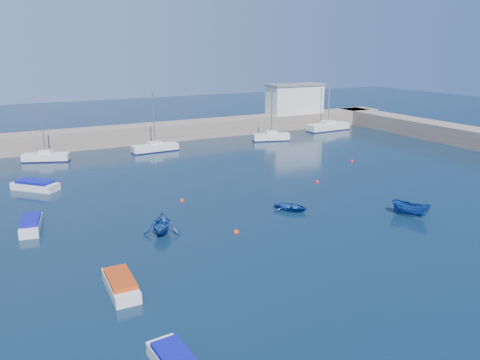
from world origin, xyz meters
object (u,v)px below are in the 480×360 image
dinghy_left (162,223)px  sailboat_7 (271,137)px  motorboat_0 (121,284)px  motorboat_1 (31,224)px  sailboat_5 (46,157)px  dinghy_center (291,207)px  motorboat_2 (35,185)px  dinghy_right (411,209)px  sailboat_8 (328,127)px  harbor_office (295,100)px  sailboat_6 (155,148)px

dinghy_left → sailboat_7: bearing=73.3°
motorboat_0 → motorboat_1: bearing=108.1°
motorboat_0 → dinghy_left: 9.12m
sailboat_5 → motorboat_1: (-3.70, -24.64, -0.10)m
sailboat_5 → dinghy_center: 35.08m
motorboat_1 → dinghy_left: 10.66m
motorboat_2 → sailboat_7: bearing=-26.8°
dinghy_center → dinghy_right: bearing=-71.1°
sailboat_8 → motorboat_1: (-50.36, -26.26, -0.22)m
harbor_office → motorboat_2: size_ratio=2.12×
sailboat_6 → motorboat_2: (-16.67, -11.97, -0.09)m
sailboat_7 → sailboat_5: bearing=104.0°
dinghy_right → dinghy_left: bearing=140.6°
harbor_office → motorboat_1: harbor_office is taller
harbor_office → sailboat_6: sailboat_6 is taller
motorboat_0 → dinghy_center: motorboat_0 is taller
harbor_office → motorboat_2: bearing=-156.6°
harbor_office → sailboat_5: sailboat_5 is taller
harbor_office → motorboat_1: bearing=-146.1°
sailboat_7 → dinghy_right: sailboat_7 is taller
motorboat_0 → motorboat_2: (-2.64, 24.86, 0.03)m
sailboat_6 → motorboat_1: 29.75m
sailboat_8 → dinghy_center: size_ratio=3.50×
sailboat_8 → motorboat_0: sailboat_8 is taller
harbor_office → dinghy_left: bearing=-135.5°
motorboat_0 → dinghy_left: size_ratio=1.30×
motorboat_0 → dinghy_left: dinghy_left is taller
sailboat_8 → sailboat_7: bearing=101.1°
sailboat_8 → dinghy_left: (-41.28, -31.85, 0.18)m
sailboat_5 → sailboat_6: (14.27, -0.93, -0.00)m
dinghy_center → sailboat_5: bearing=84.7°
sailboat_6 → sailboat_7: 18.63m
sailboat_5 → motorboat_1: bearing=-167.3°
sailboat_8 → dinghy_left: size_ratio=3.20×
motorboat_2 → motorboat_0: bearing=-128.2°
sailboat_6 → harbor_office: bearing=-77.6°
motorboat_1 → motorboat_2: 11.81m
sailboat_8 → motorboat_2: 51.16m
sailboat_5 → sailboat_7: (32.89, -1.75, 0.07)m
sailboat_6 → dinghy_left: 30.62m
dinghy_left → motorboat_1: bearing=175.7°
harbor_office → motorboat_0: size_ratio=2.34×
sailboat_7 → motorboat_2: bearing=124.6°
sailboat_5 → dinghy_left: sailboat_5 is taller
sailboat_8 → motorboat_1: sailboat_8 is taller
harbor_office → dinghy_center: bearing=-124.4°
harbor_office → sailboat_5: bearing=-171.1°
motorboat_2 → dinghy_center: size_ratio=1.57×
sailboat_5 → sailboat_8: size_ratio=0.72×
dinghy_center → harbor_office: bearing=20.4°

